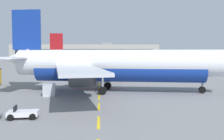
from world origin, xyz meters
TOP-DOWN VIEW (x-y plane):
  - ground at (40.00, 40.00)m, footprint 400.00×400.00m
  - apron_paint_markings at (18.00, 36.30)m, footprint 8.00×93.46m
  - airliner_foreground at (20.29, 18.12)m, footprint 34.76×34.17m
  - airliner_mid_left at (16.44, 75.17)m, footprint 35.63×35.25m
  - uld_cargo_container at (11.34, 14.87)m, footprint 1.81×1.78m
  - terminal_satellite at (8.87, 157.38)m, footprint 92.99×26.99m

SIDE VIEW (x-z plane):
  - ground at x=40.00m, z-range 0.00..0.00m
  - apron_paint_markings at x=18.00m, z-range 0.00..0.01m
  - uld_cargo_container at x=11.34m, z-range 0.00..1.60m
  - airliner_foreground at x=20.29m, z-range -2.15..10.05m
  - airliner_mid_left at x=16.44m, z-range -2.20..10.28m
  - terminal_satellite at x=8.87m, z-range -0.79..11.53m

